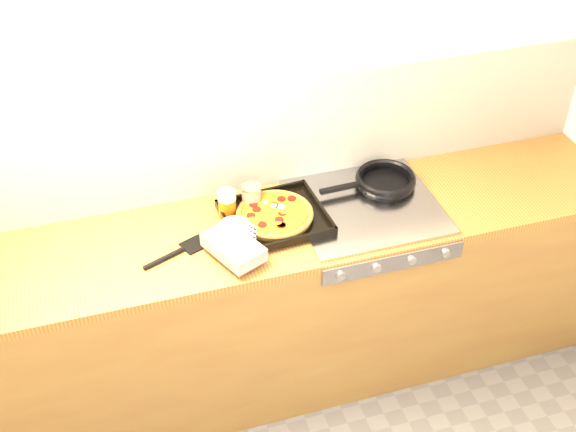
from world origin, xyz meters
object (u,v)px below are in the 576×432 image
object	(u,v)px
frying_pan	(384,180)
tomato_can	(252,198)
pizza_on_tray	(263,223)
juice_glass	(227,205)

from	to	relation	value
frying_pan	tomato_can	world-z (taller)	tomato_can
pizza_on_tray	juice_glass	size ratio (longest dim) A/B	4.26
pizza_on_tray	tomato_can	bearing A→B (deg)	91.95
frying_pan	tomato_can	bearing A→B (deg)	178.03
pizza_on_tray	tomato_can	xyz separation A→B (m)	(-0.01, 0.16, 0.02)
pizza_on_tray	frying_pan	size ratio (longest dim) A/B	1.22
pizza_on_tray	frying_pan	bearing A→B (deg)	13.00
pizza_on_tray	juice_glass	bearing A→B (deg)	131.08
juice_glass	frying_pan	bearing A→B (deg)	0.27
tomato_can	juice_glass	size ratio (longest dim) A/B	0.93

